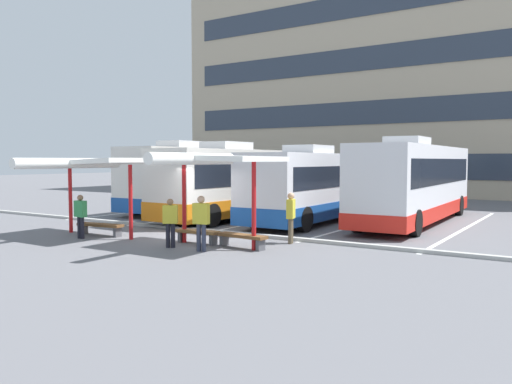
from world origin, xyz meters
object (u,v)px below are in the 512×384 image
object	(u,v)px
bench_1	(197,234)
waiting_passenger_3	(81,214)
waiting_passenger_2	(201,219)
waiting_shelter_0	(93,164)
waiting_passenger_0	(291,214)
coach_bus_1	(244,183)
bench_0	(100,227)
waiting_shelter_1	(212,160)
bench_2	(242,238)
coach_bus_0	(195,178)
coach_bus_3	(416,183)
waiting_passenger_1	(170,220)
coach_bus_2	(322,186)

from	to	relation	value
bench_1	waiting_passenger_3	world-z (taller)	waiting_passenger_3
waiting_passenger_2	waiting_shelter_0	bearing A→B (deg)	177.20
waiting_shelter_0	waiting_passenger_0	bearing A→B (deg)	20.50
bench_1	coach_bus_1	bearing A→B (deg)	113.10
waiting_passenger_0	waiting_passenger_2	xyz separation A→B (m)	(-1.58, -2.80, -0.00)
bench_0	waiting_passenger_3	xyz separation A→B (m)	(-0.02, -0.85, 0.55)
coach_bus_1	waiting_passenger_3	size ratio (longest dim) A/B	7.20
coach_bus_1	waiting_shelter_0	world-z (taller)	coach_bus_1
waiting_shelter_1	bench_1	size ratio (longest dim) A/B	2.76
coach_bus_1	bench_2	size ratio (longest dim) A/B	6.23
waiting_passenger_0	coach_bus_0	bearing A→B (deg)	144.39
coach_bus_0	bench_1	bearing A→B (deg)	-50.23
coach_bus_1	waiting_passenger_0	size ratio (longest dim) A/B	6.58
coach_bus_0	waiting_passenger_3	size ratio (longest dim) A/B	6.47
coach_bus_0	bench_2	size ratio (longest dim) A/B	5.60
bench_0	bench_1	distance (m)	4.19
waiting_shelter_0	waiting_passenger_0	size ratio (longest dim) A/B	2.78
coach_bus_3	waiting_passenger_1	world-z (taller)	coach_bus_3
coach_bus_2	waiting_passenger_3	bearing A→B (deg)	-115.55
waiting_shelter_0	waiting_shelter_1	size ratio (longest dim) A/B	1.07
coach_bus_2	waiting_passenger_0	bearing A→B (deg)	-72.82
coach_bus_3	bench_0	distance (m)	13.56
bench_2	coach_bus_0	bearing A→B (deg)	136.05
coach_bus_0	coach_bus_2	size ratio (longest dim) A/B	0.88
bench_0	waiting_passenger_0	world-z (taller)	waiting_passenger_0
waiting_passenger_2	bench_2	bearing A→B (deg)	57.15
waiting_passenger_0	waiting_passenger_2	bearing A→B (deg)	-119.42
coach_bus_0	coach_bus_2	bearing A→B (deg)	-2.75
coach_bus_3	waiting_passenger_0	xyz separation A→B (m)	(-1.86, -8.09, -0.78)
waiting_passenger_0	coach_bus_1	bearing A→B (deg)	134.95
coach_bus_0	waiting_passenger_2	distance (m)	13.08
bench_1	coach_bus_2	bearing A→B (deg)	86.30
coach_bus_0	coach_bus_1	xyz separation A→B (m)	(4.14, -1.29, -0.10)
bench_1	bench_2	xyz separation A→B (m)	(1.80, 0.01, 0.01)
coach_bus_0	waiting_shelter_1	distance (m)	12.39
coach_bus_3	waiting_passenger_2	world-z (taller)	coach_bus_3
bench_1	waiting_passenger_2	world-z (taller)	waiting_passenger_2
waiting_shelter_0	bench_2	size ratio (longest dim) A/B	2.63
waiting_passenger_3	bench_2	bearing A→B (deg)	13.44
bench_2	waiting_passenger_0	xyz separation A→B (m)	(0.85, 1.66, 0.66)
coach_bus_0	waiting_shelter_0	bearing A→B (deg)	-71.71
waiting_passenger_3	bench_0	bearing A→B (deg)	88.39
coach_bus_2	bench_2	bearing A→B (deg)	-81.57
coach_bus_2	waiting_passenger_1	bearing A→B (deg)	-94.36
coach_bus_1	waiting_passenger_2	xyz separation A→B (m)	(4.29, -8.68, -0.69)
waiting_shelter_0	bench_2	xyz separation A→B (m)	(5.95, 0.88, -2.31)
waiting_shelter_0	bench_0	distance (m)	2.33
waiting_shelter_1	bench_2	bearing A→B (deg)	21.15
coach_bus_1	coach_bus_3	bearing A→B (deg)	15.92
bench_1	waiting_passenger_0	size ratio (longest dim) A/B	0.94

